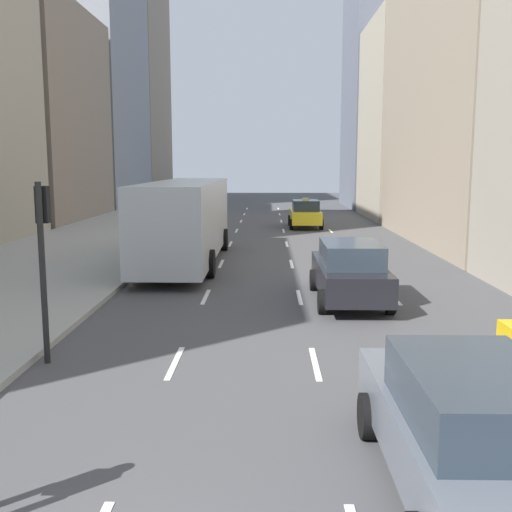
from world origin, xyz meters
The scene contains 8 objects.
sidewalk_left centered at (-7.00, 27.00, 0.07)m, with size 8.00×66.00×0.15m, color #9E9E99.
lane_markings centered at (2.60, 23.00, 0.01)m, with size 5.72×56.00×0.01m.
building_row_left centered at (-14.00, 41.81, 10.73)m, with size 6.00×77.42×26.42m.
taxi_lead centered at (4.00, 33.91, 0.88)m, with size 2.02×4.40×1.87m.
sedan_black_near centered at (4.00, 13.46, 0.89)m, with size 2.02×4.85×1.76m.
sedan_silver_behind centered at (4.00, 3.17, 0.87)m, with size 2.02×4.87×1.70m.
city_bus centered at (-1.61, 20.26, 1.79)m, with size 2.80×11.61×3.25m.
traffic_light_pole centered at (-2.75, 8.04, 2.41)m, with size 0.24×0.42×3.60m.
Camera 1 is at (1.64, -3.46, 3.93)m, focal length 42.00 mm.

